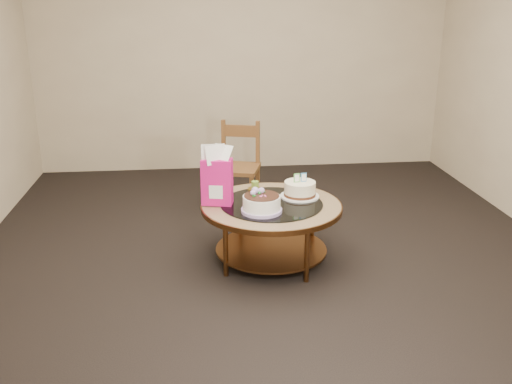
{
  "coord_description": "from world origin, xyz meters",
  "views": [
    {
      "loc": [
        -0.52,
        -3.82,
        1.87
      ],
      "look_at": [
        -0.11,
        0.02,
        0.54
      ],
      "focal_mm": 40.0,
      "sensor_mm": 36.0,
      "label": 1
    }
  ],
  "objects": [
    {
      "name": "ground",
      "position": [
        0.0,
        0.0,
        0.0
      ],
      "size": [
        5.0,
        5.0,
        0.0
      ],
      "primitive_type": "plane",
      "color": "black",
      "rests_on": "ground"
    },
    {
      "name": "room_walls",
      "position": [
        0.0,
        0.0,
        1.54
      ],
      "size": [
        4.52,
        5.02,
        2.61
      ],
      "color": "#BBAB8D",
      "rests_on": "ground"
    },
    {
      "name": "coffee_table",
      "position": [
        0.0,
        -0.0,
        0.38
      ],
      "size": [
        1.02,
        1.02,
        0.46
      ],
      "color": "brown",
      "rests_on": "ground"
    },
    {
      "name": "decorated_cake",
      "position": [
        -0.09,
        -0.16,
        0.51
      ],
      "size": [
        0.28,
        0.28,
        0.17
      ],
      "rotation": [
        0.0,
        0.0,
        -0.35
      ],
      "color": "#B294D2",
      "rests_on": "coffee_table"
    },
    {
      "name": "cream_cake",
      "position": [
        0.23,
        0.12,
        0.51
      ],
      "size": [
        0.29,
        0.29,
        0.18
      ],
      "rotation": [
        0.0,
        0.0,
        0.16
      ],
      "color": "white",
      "rests_on": "coffee_table"
    },
    {
      "name": "gift_bag",
      "position": [
        -0.39,
        0.03,
        0.67
      ],
      "size": [
        0.23,
        0.19,
        0.43
      ],
      "rotation": [
        0.0,
        0.0,
        -0.21
      ],
      "color": "#DE1479",
      "rests_on": "coffee_table"
    },
    {
      "name": "pillar_candle",
      "position": [
        -0.09,
        0.29,
        0.48
      ],
      "size": [
        0.11,
        0.11,
        0.08
      ],
      "rotation": [
        0.0,
        0.0,
        -0.08
      ],
      "color": "#D2BD56",
      "rests_on": "coffee_table"
    },
    {
      "name": "dining_chair",
      "position": [
        -0.16,
        1.13,
        0.41
      ],
      "size": [
        0.46,
        0.46,
        0.81
      ],
      "rotation": [
        0.0,
        0.0,
        -0.27
      ],
      "color": "brown",
      "rests_on": "ground"
    }
  ]
}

